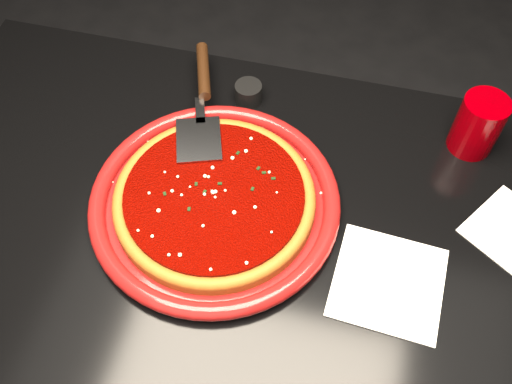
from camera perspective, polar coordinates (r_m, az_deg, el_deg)
floor at (r=1.58m, az=-1.16°, el=-18.69°), size 4.00×4.00×0.01m
table at (r=1.22m, az=-1.46°, el=-13.94°), size 1.20×0.80×0.75m
plate at (r=0.91m, az=-4.14°, el=-0.95°), size 0.43×0.43×0.03m
pizza_crust at (r=0.90m, az=-4.16°, el=-0.80°), size 0.34×0.34×0.02m
pizza_crust_rim at (r=0.90m, az=-4.19°, el=-0.51°), size 0.34×0.34×0.02m
pizza_sauce at (r=0.89m, az=-4.21°, el=-0.31°), size 0.30×0.30×0.01m
parmesan_dusting at (r=0.88m, az=-4.24°, el=-0.02°), size 0.27×0.27×0.01m
basil_flecks at (r=0.89m, az=-4.24°, el=-0.07°), size 0.25×0.25×0.00m
pizza_server at (r=1.00m, az=-5.39°, el=9.03°), size 0.19×0.32×0.02m
cup at (r=1.02m, az=21.31°, el=6.30°), size 0.08×0.08×0.11m
napkin_a at (r=0.87m, az=13.09°, el=-8.78°), size 0.17×0.17×0.00m
napkin_b at (r=0.98m, az=24.20°, el=-3.59°), size 0.17×0.17×0.00m
ramekin at (r=1.05m, az=-0.76°, el=9.86°), size 0.06×0.06×0.04m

